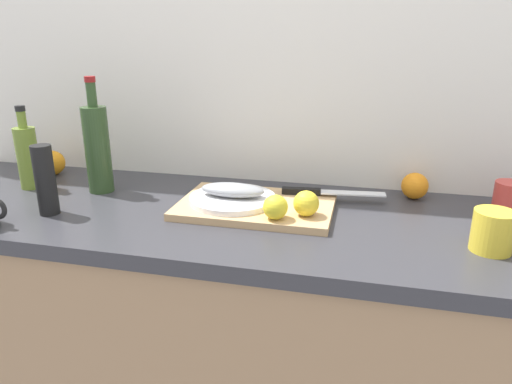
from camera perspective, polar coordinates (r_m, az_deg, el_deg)
The scene contains 15 objects.
back_wall at distance 1.49m, azimuth 0.23°, elevation 14.69°, with size 3.20×0.05×2.50m, color white.
kitchen_counter at distance 1.48m, azimuth -2.89°, elevation -18.84°, with size 2.00×0.60×0.90m.
cutting_board at distance 1.27m, azimuth -0.00°, elevation -1.70°, with size 0.41×0.28×0.02m, color tan.
white_plate at distance 1.28m, azimuth -2.77°, elevation -0.84°, with size 0.24×0.24×0.01m, color white.
fish_fillet at distance 1.27m, azimuth -2.79°, elevation 0.25°, with size 0.18×0.08×0.04m, color gray.
chef_knife at distance 1.34m, azimuth 7.80°, elevation 0.00°, with size 0.29×0.06×0.02m.
lemon_0 at distance 1.15m, azimuth 2.37°, elevation -1.84°, with size 0.06×0.06×0.06m, color yellow.
lemon_1 at distance 1.18m, azimuth 6.13°, elevation -1.39°, with size 0.06×0.06×0.06m, color yellow.
olive_oil_bottle at distance 1.59m, azimuth -26.06°, elevation 3.98°, with size 0.06×0.06×0.25m.
wine_bottle at distance 1.47m, azimuth -18.76°, elevation 5.17°, with size 0.07×0.07×0.34m.
coffee_mug_0 at distance 1.15m, azimuth 27.02°, elevation -4.28°, with size 0.13×0.09×0.09m.
coffee_mug_1 at distance 1.39m, azimuth 28.57°, elevation -0.73°, with size 0.12×0.08×0.09m.
orange_0 at distance 1.73m, azimuth -23.54°, elevation 3.29°, with size 0.08×0.08×0.08m, color orange.
orange_1 at distance 1.43m, azimuth 18.78°, elevation 0.72°, with size 0.08×0.08×0.08m, color orange.
pepper_mill at distance 1.34m, azimuth -24.28°, elevation 1.32°, with size 0.05×0.05×0.19m, color black.
Camera 1 is at (0.35, -1.13, 1.35)m, focal length 32.83 mm.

